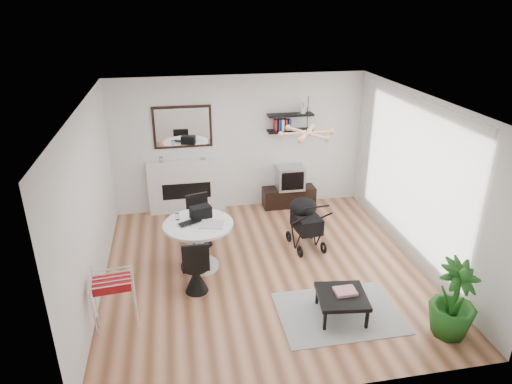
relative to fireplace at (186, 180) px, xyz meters
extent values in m
plane|color=brown|center=(1.10, -2.42, -0.69)|extent=(5.00, 5.00, 0.00)
plane|color=white|center=(1.10, -2.42, 2.01)|extent=(5.00, 5.00, 0.00)
plane|color=white|center=(1.10, 0.08, 0.66)|extent=(5.00, 0.00, 5.00)
plane|color=white|center=(-1.40, -2.42, 0.66)|extent=(0.00, 5.00, 5.00)
plane|color=white|center=(3.60, -2.42, 0.66)|extent=(0.00, 5.00, 5.00)
cube|color=white|center=(3.50, -2.22, 0.66)|extent=(0.04, 3.60, 2.60)
cube|color=white|center=(0.00, 0.00, -0.14)|extent=(1.50, 0.15, 1.10)
cube|color=black|center=(0.00, -0.06, -0.21)|extent=(0.95, 0.06, 0.32)
cube|color=black|center=(0.00, 0.06, 1.06)|extent=(1.12, 0.03, 0.82)
cube|color=white|center=(0.00, 0.04, 1.06)|extent=(1.02, 0.01, 0.72)
cube|color=black|center=(2.09, -0.05, 0.91)|extent=(0.90, 0.25, 0.04)
cube|color=black|center=(2.09, -0.05, 1.23)|extent=(0.90, 0.25, 0.04)
cube|color=black|center=(2.09, -0.12, -0.48)|extent=(1.08, 0.38, 0.40)
cube|color=#B1B1B3|center=(2.10, -0.12, -0.04)|extent=(0.54, 0.47, 0.47)
cube|color=black|center=(2.10, -0.35, -0.04)|extent=(0.46, 0.01, 0.38)
cylinder|color=white|center=(0.10, -2.15, -0.65)|extent=(0.59, 0.59, 0.06)
cylinder|color=white|center=(0.10, -2.15, -0.27)|extent=(0.15, 0.15, 0.70)
cylinder|color=white|center=(0.10, -2.15, 0.09)|extent=(1.10, 1.10, 0.04)
imported|color=black|center=(0.00, -2.19, 0.13)|extent=(0.43, 0.37, 0.03)
cube|color=black|center=(0.16, -1.96, 0.21)|extent=(0.37, 0.28, 0.19)
cube|color=beige|center=(0.30, -2.24, 0.12)|extent=(0.44, 0.39, 0.01)
cylinder|color=white|center=(-0.21, -1.97, 0.17)|extent=(0.06, 0.06, 0.11)
cylinder|color=black|center=(0.19, -1.42, -0.24)|extent=(0.43, 0.43, 0.05)
cone|color=black|center=(0.19, -1.42, -0.48)|extent=(0.35, 0.35, 0.41)
cube|color=black|center=(0.14, -1.23, 0.00)|extent=(0.39, 0.14, 0.44)
cylinder|color=black|center=(0.00, -2.79, -0.25)|extent=(0.42, 0.42, 0.05)
cone|color=black|center=(0.00, -2.79, -0.48)|extent=(0.35, 0.35, 0.40)
cube|color=black|center=(0.00, -2.98, -0.01)|extent=(0.39, 0.05, 0.43)
cube|color=maroon|center=(-1.08, -3.42, 0.03)|extent=(0.49, 0.31, 0.13)
cube|color=black|center=(1.96, -1.82, -0.21)|extent=(0.45, 0.63, 0.27)
ellipsoid|color=black|center=(1.94, -1.65, 0.00)|extent=(0.47, 0.47, 0.33)
cylinder|color=black|center=(2.00, -2.19, 0.25)|extent=(0.43, 0.08, 0.03)
torus|color=black|center=(1.72, -1.57, -0.60)|extent=(0.07, 0.21, 0.21)
torus|color=black|center=(2.15, -1.53, -0.60)|extent=(0.07, 0.21, 0.21)
torus|color=black|center=(1.78, -2.12, -0.60)|extent=(0.07, 0.21, 0.21)
torus|color=black|center=(2.21, -2.07, -0.60)|extent=(0.07, 0.21, 0.21)
cube|color=#A6A6A6|center=(1.90, -3.68, -0.68)|extent=(1.67, 1.20, 0.01)
cube|color=black|center=(1.90, -3.73, -0.37)|extent=(0.73, 0.73, 0.06)
cube|color=black|center=(1.59, -3.97, -0.53)|extent=(0.04, 0.04, 0.28)
cube|color=black|center=(2.15, -4.05, -0.53)|extent=(0.04, 0.04, 0.28)
cube|color=black|center=(1.66, -3.42, -0.53)|extent=(0.04, 0.04, 0.28)
cube|color=black|center=(2.22, -3.49, -0.53)|extent=(0.04, 0.04, 0.28)
cube|color=#D43546|center=(1.96, -3.69, -0.32)|extent=(0.29, 0.23, 0.04)
imported|color=#1E5A19|center=(3.16, -4.32, -0.16)|extent=(0.75, 0.75, 1.05)
camera|label=1|loc=(-0.17, -8.52, 3.37)|focal=32.00mm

